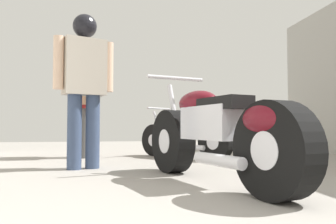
% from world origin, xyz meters
% --- Properties ---
extents(ground_plane, '(15.25, 15.25, 0.00)m').
position_xyz_m(ground_plane, '(0.00, 3.18, 0.00)').
color(ground_plane, gray).
extents(motorcycle_maroon_cruiser, '(0.92, 2.13, 1.02)m').
position_xyz_m(motorcycle_maroon_cruiser, '(0.12, 2.49, 0.43)').
color(motorcycle_maroon_cruiser, black).
rests_on(motorcycle_maroon_cruiser, ground_plane).
extents(motorcycle_black_naked, '(1.19, 1.43, 0.80)m').
position_xyz_m(motorcycle_black_naked, '(0.35, 4.76, 0.34)').
color(motorcycle_black_naked, black).
rests_on(motorcycle_black_naked, ground_plane).
extents(mechanic_in_blue, '(0.33, 0.64, 1.60)m').
position_xyz_m(mechanic_in_blue, '(-1.23, 5.14, 0.90)').
color(mechanic_in_blue, '#4C4C4C').
rests_on(mechanic_in_blue, ground_plane).
extents(mechanic_with_helmet, '(0.70, 0.41, 1.81)m').
position_xyz_m(mechanic_with_helmet, '(-1.08, 3.71, 1.08)').
color(mechanic_with_helmet, '#384766').
rests_on(mechanic_with_helmet, ground_plane).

